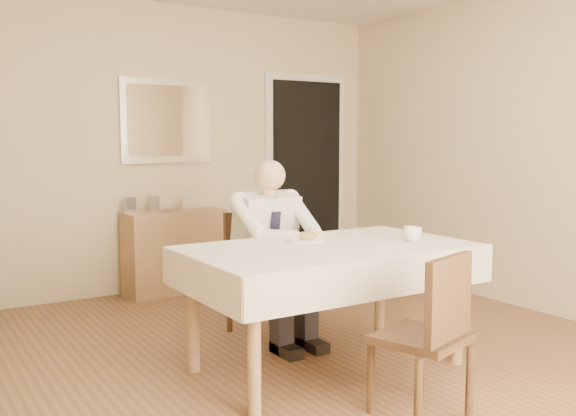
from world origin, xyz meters
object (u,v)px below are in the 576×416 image
seated_man (277,242)px  coffee_mug (412,234)px  sideboard (176,252)px  chair_far (257,265)px  dining_table (329,259)px  chair_near (432,329)px

seated_man → coffee_mug: bearing=-55.2°
sideboard → chair_far: bearing=-94.1°
dining_table → coffee_mug: coffee_mug is taller
seated_man → chair_far: bearing=90.0°
dining_table → sideboard: size_ratio=1.85×
seated_man → dining_table: bearing=-90.0°
dining_table → chair_far: (0.00, 0.88, -0.18)m
dining_table → chair_near: bearing=-91.9°
chair_far → coffee_mug: chair_far is taller
coffee_mug → seated_man: bearing=124.8°
seated_man → coffee_mug: 0.92m
chair_far → sideboard: (-0.03, 1.45, -0.11)m
chair_far → coffee_mug: 1.20m
chair_far → seated_man: 0.35m
dining_table → chair_near: 0.91m
chair_far → chair_near: bearing=-91.3°
chair_near → coffee_mug: size_ratio=7.09×
chair_near → sideboard: size_ratio=0.91×
dining_table → coffee_mug: bearing=-17.1°
seated_man → sideboard: size_ratio=1.34×
chair_far → sideboard: bearing=91.0°
chair_near → seated_man: 1.50m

